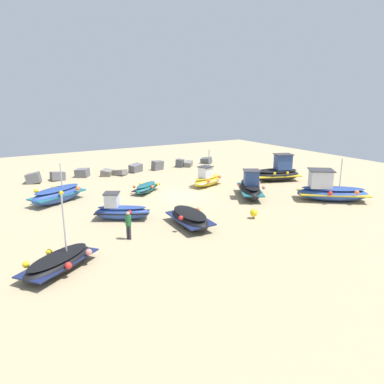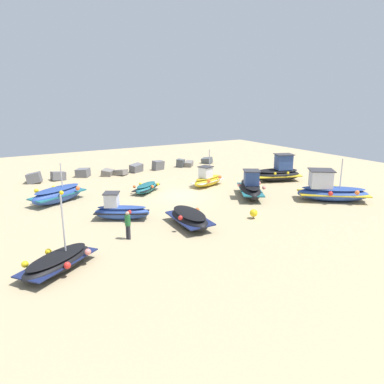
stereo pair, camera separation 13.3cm
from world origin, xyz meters
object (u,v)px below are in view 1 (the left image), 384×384
at_px(fishing_boat_8, 330,190).
at_px(fishing_boat_6, 58,194).
at_px(fishing_boat_0, 190,218).
at_px(fishing_boat_7, 121,211).
at_px(fishing_boat_1, 278,172).
at_px(mooring_buoy_0, 254,213).
at_px(fishing_boat_4, 207,179).
at_px(person_walking, 128,223).
at_px(fishing_boat_5, 146,188).
at_px(fishing_boat_3, 59,262).
at_px(fishing_boat_2, 250,188).

bearing_deg(fishing_boat_8, fishing_boat_6, 8.19).
distance_m(fishing_boat_0, fishing_boat_7, 4.71).
relative_size(fishing_boat_7, fishing_boat_8, 0.68).
bearing_deg(fishing_boat_6, fishing_boat_1, 141.75).
distance_m(fishing_boat_1, mooring_buoy_0, 11.80).
distance_m(fishing_boat_4, person_walking, 13.55).
bearing_deg(fishing_boat_0, fishing_boat_8, 91.20).
relative_size(fishing_boat_1, fishing_boat_5, 1.53).
bearing_deg(fishing_boat_6, fishing_boat_4, 144.37).
bearing_deg(fishing_boat_4, fishing_boat_8, 103.71).
height_order(fishing_boat_0, fishing_boat_5, fishing_boat_0).
height_order(fishing_boat_8, person_walking, fishing_boat_8).
distance_m(fishing_boat_1, fishing_boat_4, 7.12).
xyz_separation_m(fishing_boat_4, mooring_buoy_0, (-2.30, -9.10, -0.23)).
bearing_deg(fishing_boat_3, person_walking, 169.90).
bearing_deg(fishing_boat_5, fishing_boat_2, -80.88).
bearing_deg(fishing_boat_4, fishing_boat_2, 81.77).
relative_size(fishing_boat_2, fishing_boat_6, 1.01).
distance_m(fishing_boat_5, mooring_buoy_0, 10.44).
xyz_separation_m(fishing_boat_0, fishing_boat_2, (7.60, 3.31, 0.24)).
bearing_deg(fishing_boat_5, fishing_boat_8, -80.43).
bearing_deg(fishing_boat_3, fishing_boat_1, 166.24).
relative_size(fishing_boat_1, mooring_buoy_0, 7.57).
relative_size(fishing_boat_4, person_walking, 2.24).
xyz_separation_m(fishing_boat_2, fishing_boat_8, (4.70, -3.94, 0.03)).
bearing_deg(fishing_boat_0, fishing_boat_3, -72.15).
xyz_separation_m(fishing_boat_2, person_walking, (-11.66, -3.38, 0.19)).
bearing_deg(fishing_boat_4, fishing_boat_3, 15.46).
bearing_deg(fishing_boat_3, fishing_boat_5, -165.36).
distance_m(fishing_boat_1, fishing_boat_7, 17.06).
bearing_deg(fishing_boat_6, fishing_boat_5, 145.46).
relative_size(fishing_boat_5, mooring_buoy_0, 4.94).
xyz_separation_m(fishing_boat_5, fishing_boat_7, (-4.29, -5.52, 0.21)).
bearing_deg(fishing_boat_2, fishing_boat_3, -40.17).
bearing_deg(fishing_boat_2, fishing_boat_5, -99.78).
bearing_deg(fishing_boat_8, fishing_boat_3, 41.60).
height_order(fishing_boat_5, fishing_boat_8, fishing_boat_8).
xyz_separation_m(person_walking, mooring_buoy_0, (8.45, -0.86, -0.57)).
relative_size(fishing_boat_4, mooring_buoy_0, 5.76).
bearing_deg(fishing_boat_3, fishing_boat_6, -136.47).
distance_m(fishing_boat_5, fishing_boat_7, 6.99).
bearing_deg(fishing_boat_7, fishing_boat_5, -96.82).
xyz_separation_m(fishing_boat_1, fishing_boat_8, (-1.30, -7.07, -0.04)).
height_order(fishing_boat_0, fishing_boat_8, fishing_boat_8).
xyz_separation_m(fishing_boat_2, fishing_boat_5, (-6.51, 5.66, -0.37)).
xyz_separation_m(fishing_boat_6, mooring_buoy_0, (10.28, -10.60, -0.25)).
height_order(fishing_boat_1, fishing_boat_7, fishing_boat_1).
xyz_separation_m(fishing_boat_7, person_walking, (-0.86, -3.53, 0.35)).
height_order(fishing_boat_2, fishing_boat_4, fishing_boat_4).
bearing_deg(fishing_boat_7, fishing_boat_4, -123.47).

